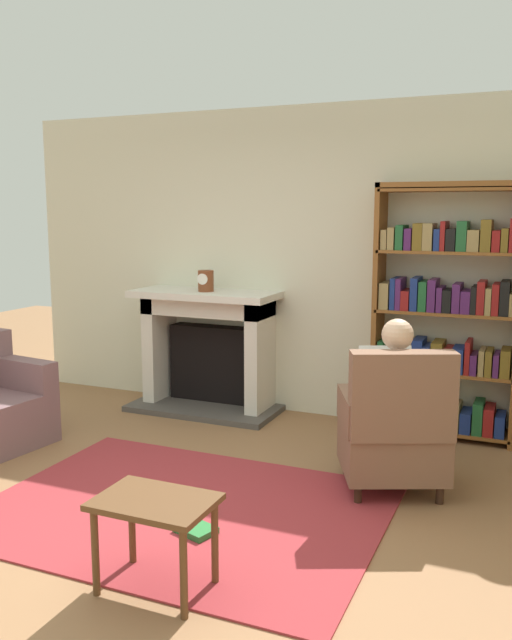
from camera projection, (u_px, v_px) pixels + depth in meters
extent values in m
plane|color=#906541|center=(157.00, 532.00, 3.82)|extent=(14.00, 14.00, 0.00)
cube|color=beige|center=(306.00, 263.00, 5.91)|extent=(5.60, 0.10, 2.70)
cube|color=maroon|center=(183.00, 509.00, 4.09)|extent=(2.40, 1.80, 0.01)
cube|color=#4C4742|center=(204.00, 408.00, 6.12)|extent=(1.35, 0.64, 0.05)
cube|color=black|center=(214.00, 363.00, 6.25)|extent=(0.83, 0.20, 0.70)
cube|color=silver|center=(160.00, 349.00, 6.33)|extent=(0.12, 0.44, 1.04)
cube|color=silver|center=(260.00, 358.00, 5.93)|extent=(0.12, 0.44, 1.04)
cube|color=silver|center=(208.00, 306.00, 6.06)|extent=(1.15, 0.44, 0.16)
cube|color=silver|center=(205.00, 294.00, 5.98)|extent=(1.31, 0.56, 0.06)
cylinder|color=brown|center=(206.00, 281.00, 5.94)|extent=(0.14, 0.14, 0.19)
cylinder|color=white|center=(202.00, 279.00, 5.87)|extent=(0.10, 0.01, 0.10)
cube|color=brown|center=(378.00, 309.00, 5.50)|extent=(0.04, 0.32, 2.03)
cube|color=brown|center=(452.00, 185.00, 5.13)|extent=(1.12, 0.32, 0.04)
cube|color=brown|center=(440.00, 428.00, 5.44)|extent=(1.08, 0.32, 0.02)
cube|color=#997F4C|center=(381.00, 405.00, 5.60)|extent=(0.04, 0.26, 0.26)
cube|color=#4C1E59|center=(389.00, 411.00, 5.59)|extent=(0.07, 0.26, 0.17)
cube|color=black|center=(398.00, 409.00, 5.55)|extent=(0.06, 0.26, 0.22)
cube|color=#997F4C|center=(407.00, 411.00, 5.52)|extent=(0.08, 0.26, 0.20)
cube|color=brown|center=(416.00, 411.00, 5.49)|extent=(0.05, 0.26, 0.21)
cube|color=#997F4C|center=(424.00, 410.00, 5.46)|extent=(0.07, 0.26, 0.26)
cube|color=black|center=(435.00, 412.00, 5.43)|extent=(0.08, 0.26, 0.25)
cube|color=#1E592D|center=(445.00, 412.00, 5.40)|extent=(0.07, 0.26, 0.26)
cube|color=#997F4C|center=(455.00, 416.00, 5.37)|extent=(0.08, 0.26, 0.22)
cube|color=navy|center=(466.00, 420.00, 5.34)|extent=(0.08, 0.26, 0.16)
cube|color=#1E592D|center=(479.00, 416.00, 5.30)|extent=(0.08, 0.26, 0.25)
cube|color=maroon|center=(489.00, 420.00, 5.27)|extent=(0.08, 0.26, 0.22)
cube|color=navy|center=(500.00, 424.00, 5.24)|extent=(0.07, 0.26, 0.17)
cube|color=brown|center=(443.00, 371.00, 5.37)|extent=(1.08, 0.32, 0.02)
cube|color=#1E592D|center=(383.00, 352.00, 5.53)|extent=(0.04, 0.26, 0.21)
cube|color=#997F4C|center=(391.00, 356.00, 5.51)|extent=(0.08, 0.26, 0.16)
cube|color=black|center=(400.00, 354.00, 5.47)|extent=(0.08, 0.26, 0.21)
cube|color=#997F4C|center=(410.00, 353.00, 5.44)|extent=(0.06, 0.26, 0.23)
cube|color=navy|center=(419.00, 353.00, 5.41)|extent=(0.08, 0.26, 0.24)
cube|color=navy|center=(428.00, 357.00, 5.39)|extent=(0.06, 0.26, 0.20)
cube|color=brown|center=(438.00, 355.00, 5.35)|extent=(0.09, 0.26, 0.23)
cube|color=maroon|center=(449.00, 359.00, 5.33)|extent=(0.06, 0.26, 0.19)
cube|color=navy|center=(459.00, 359.00, 5.30)|extent=(0.09, 0.26, 0.20)
cube|color=maroon|center=(468.00, 356.00, 5.26)|extent=(0.04, 0.26, 0.26)
cube|color=#4C1E59|center=(474.00, 363.00, 5.25)|extent=(0.05, 0.26, 0.16)
cube|color=#997F4C|center=(482.00, 361.00, 5.23)|extent=(0.04, 0.26, 0.20)
cube|color=brown|center=(489.00, 362.00, 5.21)|extent=(0.05, 0.26, 0.20)
cube|color=#4C1E59|center=(497.00, 364.00, 5.19)|extent=(0.04, 0.26, 0.17)
cube|color=brown|center=(506.00, 362.00, 5.16)|extent=(0.07, 0.26, 0.21)
cube|color=brown|center=(446.00, 312.00, 5.29)|extent=(1.08, 0.32, 0.02)
cube|color=#997F4C|center=(387.00, 295.00, 5.45)|extent=(0.07, 0.26, 0.21)
cube|color=navy|center=(395.00, 293.00, 5.42)|extent=(0.04, 0.26, 0.25)
cube|color=#4C1E59|center=(401.00, 293.00, 5.40)|extent=(0.04, 0.26, 0.25)
cube|color=maroon|center=(407.00, 299.00, 5.39)|extent=(0.06, 0.26, 0.16)
cube|color=navy|center=(416.00, 293.00, 5.35)|extent=(0.06, 0.26, 0.26)
cube|color=#1E592D|center=(425.00, 295.00, 5.33)|extent=(0.06, 0.26, 0.23)
cube|color=#4C1E59|center=(433.00, 295.00, 5.30)|extent=(0.06, 0.26, 0.25)
cube|color=#4C1E59|center=(441.00, 299.00, 5.28)|extent=(0.04, 0.26, 0.19)
cube|color=black|center=(448.00, 300.00, 5.26)|extent=(0.06, 0.26, 0.17)
cube|color=#4C1E59|center=(458.00, 298.00, 5.23)|extent=(0.06, 0.26, 0.23)
cube|color=#4C1E59|center=(467.00, 301.00, 5.21)|extent=(0.07, 0.26, 0.17)
cube|color=black|center=(475.00, 299.00, 5.18)|extent=(0.04, 0.26, 0.21)
cube|color=maroon|center=(482.00, 297.00, 5.16)|extent=(0.06, 0.26, 0.25)
cube|color=#997F4C|center=(489.00, 300.00, 5.14)|extent=(0.04, 0.26, 0.20)
cube|color=maroon|center=(496.00, 299.00, 5.12)|extent=(0.05, 0.26, 0.24)
cube|color=black|center=(505.00, 298.00, 5.09)|extent=(0.07, 0.26, 0.26)
cube|color=brown|center=(449.00, 252.00, 5.21)|extent=(1.08, 0.32, 0.02)
cube|color=#997F4C|center=(387.00, 239.00, 5.38)|extent=(0.05, 0.26, 0.16)
cube|color=#997F4C|center=(394.00, 238.00, 5.36)|extent=(0.05, 0.26, 0.18)
cube|color=#1E592D|center=(402.00, 237.00, 5.33)|extent=(0.06, 0.26, 0.19)
cube|color=#4C1E59|center=(410.00, 239.00, 5.31)|extent=(0.05, 0.26, 0.17)
cube|color=brown|center=(420.00, 237.00, 5.27)|extent=(0.07, 0.26, 0.21)
cube|color=#997F4C|center=(430.00, 237.00, 5.24)|extent=(0.07, 0.26, 0.21)
cube|color=navy|center=(439.00, 240.00, 5.22)|extent=(0.04, 0.26, 0.17)
cube|color=maroon|center=(444.00, 236.00, 5.20)|extent=(0.04, 0.26, 0.23)
cube|color=black|center=(452.00, 240.00, 5.18)|extent=(0.07, 0.26, 0.17)
cube|color=#1E592D|center=(463.00, 236.00, 5.14)|extent=(0.08, 0.26, 0.23)
cube|color=#997F4C|center=(474.00, 240.00, 5.12)|extent=(0.09, 0.26, 0.16)
cube|color=brown|center=(487.00, 236.00, 5.08)|extent=(0.08, 0.26, 0.24)
cube|color=maroon|center=(497.00, 241.00, 5.05)|extent=(0.06, 0.26, 0.16)
cube|color=brown|center=(505.00, 240.00, 5.03)|extent=(0.05, 0.26, 0.18)
cube|color=brown|center=(452.00, 190.00, 5.14)|extent=(1.08, 0.32, 0.02)
cylinder|color=#331E14|center=(420.00, 465.00, 4.65)|extent=(0.05, 0.05, 0.12)
cylinder|color=#331E14|center=(347.00, 466.00, 4.64)|extent=(0.05, 0.05, 0.12)
cylinder|color=#331E14|center=(440.00, 494.00, 4.18)|extent=(0.05, 0.05, 0.12)
cylinder|color=#331E14|center=(358.00, 495.00, 4.17)|extent=(0.05, 0.05, 0.12)
cube|color=brown|center=(392.00, 449.00, 4.38)|extent=(0.83, 0.81, 0.30)
cube|color=brown|center=(402.00, 396.00, 4.07)|extent=(0.65, 0.40, 0.55)
cube|color=brown|center=(435.00, 410.00, 4.34)|extent=(0.33, 0.54, 0.22)
cube|color=brown|center=(352.00, 411.00, 4.33)|extent=(0.33, 0.54, 0.22)
cube|color=silver|center=(396.00, 392.00, 4.26)|extent=(0.37, 0.31, 0.50)
sphere|color=#D8AD8C|center=(398.00, 335.00, 4.20)|extent=(0.20, 0.20, 0.20)
cube|color=#191E3F|center=(400.00, 412.00, 4.49)|extent=(0.27, 0.41, 0.12)
cube|color=#191E3F|center=(376.00, 412.00, 4.49)|extent=(0.27, 0.41, 0.12)
cylinder|color=#191E3F|center=(393.00, 440.00, 4.72)|extent=(0.10, 0.10, 0.42)
cylinder|color=#191E3F|center=(370.00, 440.00, 4.72)|extent=(0.10, 0.10, 0.42)
cube|color=white|center=(386.00, 364.00, 4.57)|extent=(0.37, 0.24, 0.25)
cube|color=#7A5A5D|center=(20.00, 373.00, 5.36)|extent=(0.71, 0.25, 0.24)
cube|color=brown|center=(155.00, 502.00, 3.17)|extent=(0.56, 0.39, 0.03)
cylinder|color=brown|center=(95.00, 552.00, 3.16)|extent=(0.04, 0.04, 0.43)
cylinder|color=brown|center=(184.00, 574.00, 2.97)|extent=(0.04, 0.04, 0.43)
cylinder|color=brown|center=(132.00, 525.00, 3.44)|extent=(0.04, 0.04, 0.43)
cylinder|color=brown|center=(215.00, 542.00, 3.25)|extent=(0.04, 0.04, 0.43)
cube|color=#267233|center=(196.00, 530.00, 3.78)|extent=(0.25, 0.22, 0.04)
cube|color=#267233|center=(170.00, 513.00, 3.99)|extent=(0.23, 0.27, 0.03)
cube|color=#267233|center=(151.00, 503.00, 4.12)|extent=(0.23, 0.28, 0.04)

